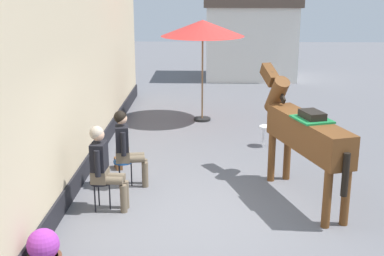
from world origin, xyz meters
TOP-DOWN VIEW (x-y plane):
  - ground_plane at (0.00, 3.00)m, footprint 40.00×40.00m
  - pub_facade_wall at (-2.55, 1.50)m, footprint 0.34×14.00m
  - distant_cottage at (1.40, 11.77)m, footprint 3.40×2.60m
  - seated_visitor_near at (-1.75, 0.08)m, footprint 0.61×0.49m
  - seated_visitor_far at (-1.55, 1.06)m, footprint 0.61×0.48m
  - saddled_horse_center at (1.45, 0.65)m, footprint 1.19×2.89m
  - flower_planter_near at (-2.13, -1.90)m, footprint 0.43×0.43m
  - cafe_parasol at (-0.27, 5.58)m, footprint 2.10×2.10m
  - spare_stool_white at (1.16, 3.45)m, footprint 0.32×0.32m
  - satchel_bag at (-1.86, 1.96)m, footprint 0.21×0.30m

SIDE VIEW (x-z plane):
  - ground_plane at x=0.00m, z-range 0.00..0.00m
  - satchel_bag at x=-1.86m, z-range 0.00..0.20m
  - flower_planter_near at x=-2.13m, z-range 0.01..0.65m
  - spare_stool_white at x=1.16m, z-range 0.17..0.63m
  - seated_visitor_near at x=-1.75m, z-range 0.08..1.47m
  - seated_visitor_far at x=-1.55m, z-range 0.08..1.47m
  - saddled_horse_center at x=1.45m, z-range 0.13..2.19m
  - pub_facade_wall at x=-2.55m, z-range -0.16..3.24m
  - distant_cottage at x=1.40m, z-range 0.05..3.55m
  - cafe_parasol at x=-0.27m, z-range 1.07..3.65m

